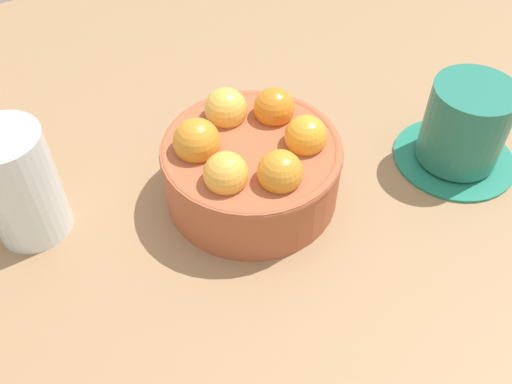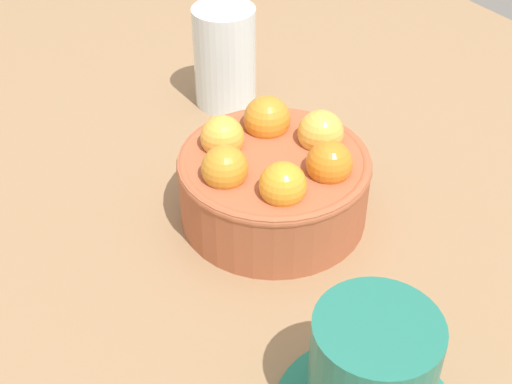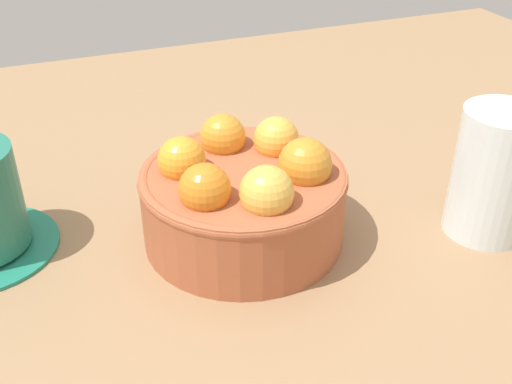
% 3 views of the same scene
% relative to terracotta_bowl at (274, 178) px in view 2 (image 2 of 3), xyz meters
% --- Properties ---
extents(ground_plane, '(1.24, 0.96, 0.05)m').
position_rel_terracotta_bowl_xyz_m(ground_plane, '(0.00, -0.00, -0.06)').
color(ground_plane, '#997551').
extents(terracotta_bowl, '(0.16, 0.16, 0.09)m').
position_rel_terracotta_bowl_xyz_m(terracotta_bowl, '(0.00, 0.00, 0.00)').
color(terracotta_bowl, '#AD5938').
rests_on(terracotta_bowl, ground_plane).
extents(coffee_cup, '(0.12, 0.12, 0.09)m').
position_rel_terracotta_bowl_xyz_m(coffee_cup, '(0.20, -0.06, 0.00)').
color(coffee_cup, '#217C64').
rests_on(coffee_cup, ground_plane).
extents(water_glass, '(0.06, 0.06, 0.11)m').
position_rel_terracotta_bowl_xyz_m(water_glass, '(-0.19, 0.06, 0.01)').
color(water_glass, silver).
rests_on(water_glass, ground_plane).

